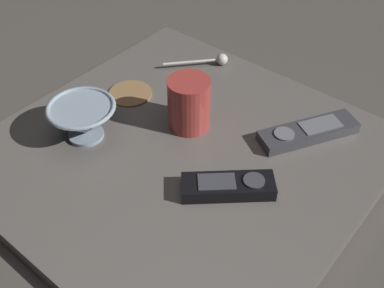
{
  "coord_description": "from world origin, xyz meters",
  "views": [
    {
      "loc": [
        -0.48,
        -0.43,
        0.64
      ],
      "look_at": [
        0.01,
        -0.02,
        0.05
      ],
      "focal_mm": 44.23,
      "sensor_mm": 36.0,
      "label": 1
    }
  ],
  "objects_px": {
    "tv_remote_near": "(228,186)",
    "teaspoon": "(216,60)",
    "coffee_mug": "(189,104)",
    "tv_remote_far": "(308,132)",
    "drink_coaster": "(130,93)",
    "cereal_bowl": "(83,120)"
  },
  "relations": [
    {
      "from": "tv_remote_near",
      "to": "teaspoon",
      "type": "bearing_deg",
      "value": 40.54
    },
    {
      "from": "coffee_mug",
      "to": "tv_remote_far",
      "type": "relative_size",
      "value": 0.53
    },
    {
      "from": "coffee_mug",
      "to": "drink_coaster",
      "type": "relative_size",
      "value": 1.12
    },
    {
      "from": "cereal_bowl",
      "to": "drink_coaster",
      "type": "height_order",
      "value": "cereal_bowl"
    },
    {
      "from": "coffee_mug",
      "to": "drink_coaster",
      "type": "distance_m",
      "value": 0.17
    },
    {
      "from": "teaspoon",
      "to": "drink_coaster",
      "type": "xyz_separation_m",
      "value": [
        -0.21,
        0.07,
        -0.01
      ]
    },
    {
      "from": "coffee_mug",
      "to": "tv_remote_near",
      "type": "relative_size",
      "value": 0.68
    },
    {
      "from": "teaspoon",
      "to": "tv_remote_near",
      "type": "xyz_separation_m",
      "value": [
        -0.3,
        -0.26,
        -0.0
      ]
    },
    {
      "from": "drink_coaster",
      "to": "tv_remote_far",
      "type": "bearing_deg",
      "value": -71.0
    },
    {
      "from": "cereal_bowl",
      "to": "tv_remote_near",
      "type": "xyz_separation_m",
      "value": [
        0.06,
        -0.3,
        -0.03
      ]
    },
    {
      "from": "coffee_mug",
      "to": "cereal_bowl",
      "type": "bearing_deg",
      "value": 139.67
    },
    {
      "from": "tv_remote_near",
      "to": "drink_coaster",
      "type": "xyz_separation_m",
      "value": [
        0.09,
        0.33,
        -0.01
      ]
    },
    {
      "from": "teaspoon",
      "to": "tv_remote_near",
      "type": "bearing_deg",
      "value": -139.46
    },
    {
      "from": "tv_remote_near",
      "to": "coffee_mug",
      "type": "bearing_deg",
      "value": 60.36
    },
    {
      "from": "tv_remote_near",
      "to": "cereal_bowl",
      "type": "bearing_deg",
      "value": 101.44
    },
    {
      "from": "tv_remote_far",
      "to": "drink_coaster",
      "type": "relative_size",
      "value": 2.13
    },
    {
      "from": "cereal_bowl",
      "to": "drink_coaster",
      "type": "distance_m",
      "value": 0.16
    },
    {
      "from": "teaspoon",
      "to": "tv_remote_far",
      "type": "bearing_deg",
      "value": -106.38
    },
    {
      "from": "coffee_mug",
      "to": "tv_remote_far",
      "type": "bearing_deg",
      "value": -58.99
    },
    {
      "from": "cereal_bowl",
      "to": "coffee_mug",
      "type": "distance_m",
      "value": 0.2
    },
    {
      "from": "coffee_mug",
      "to": "teaspoon",
      "type": "bearing_deg",
      "value": 23.75
    },
    {
      "from": "cereal_bowl",
      "to": "drink_coaster",
      "type": "bearing_deg",
      "value": 11.42
    }
  ]
}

